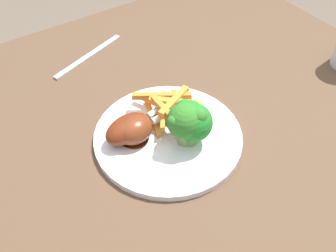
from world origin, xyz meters
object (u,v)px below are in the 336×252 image
Objects in this scene: broccoli_floret_front at (192,126)px; chicken_drumstick_near at (130,127)px; chicken_drumstick_far at (137,129)px; carrot_fries_pile at (170,108)px; dining_table at (148,158)px; dinner_plate at (168,136)px; broccoli_floret_back at (186,120)px; fork at (87,57)px; broccoli_floret_middle at (191,121)px.

broccoli_floret_front is 0.10m from chicken_drumstick_near.
broccoli_floret_front reaches higher than chicken_drumstick_far.
chicken_drumstick_far reaches higher than carrot_fries_pile.
dining_table is 8.45× the size of carrot_fries_pile.
chicken_drumstick_far is (0.05, -0.02, 0.03)m from dinner_plate.
dinner_plate is 1.99× the size of carrot_fries_pile.
chicken_drumstick_far is (0.07, 0.01, 0.00)m from carrot_fries_pile.
fork is (0.03, -0.32, -0.06)m from broccoli_floret_back.
chicken_drumstick_near is (0.07, -0.06, -0.03)m from broccoli_floret_back.
broccoli_floret_middle reaches higher than fork.
broccoli_floret_front is (-0.02, 0.04, 0.05)m from dinner_plate.
broccoli_floret_middle is 0.33m from fork.
broccoli_floret_front is 0.01m from broccoli_floret_back.
broccoli_floret_back reaches higher than dining_table.
broccoli_floret_back is at bearing -52.52° from broccoli_floret_front.
dining_table is 14.42× the size of broccoli_floret_middle.
chicken_drumstick_far reaches higher than chicken_drumstick_near.
broccoli_floret_back is (0.01, -0.01, 0.01)m from broccoli_floret_front.
carrot_fries_pile is 0.26m from fork.
dining_table is at bearing -30.96° from carrot_fries_pile.
carrot_fries_pile reaches higher than fork.
carrot_fries_pile is (-0.04, 0.02, 0.13)m from dining_table.
broccoli_floret_middle is 0.09m from chicken_drumstick_far.
broccoli_floret_back reaches higher than dinner_plate.
dining_table is 0.15m from chicken_drumstick_far.
broccoli_floret_back is 0.56× the size of chicken_drumstick_near.
dining_table is 8.77× the size of chicken_drumstick_far.
broccoli_floret_back is 0.42× the size of fork.
broccoli_floret_front reaches higher than chicken_drumstick_near.
chicken_drumstick_near is at bearing -51.12° from chicken_drumstick_far.
dinner_plate reaches higher than fork.
broccoli_floret_back is 0.65× the size of chicken_drumstick_far.
broccoli_floret_back reaches higher than broccoli_floret_front.
broccoli_floret_back is 0.08m from carrot_fries_pile.
broccoli_floret_back reaches higher than chicken_drumstick_near.
chicken_drumstick_far is (0.04, 0.04, 0.14)m from dining_table.
broccoli_floret_middle is at bearing 86.87° from carrot_fries_pile.
carrot_fries_pile is 0.08m from chicken_drumstick_near.
dining_table is at bearing 71.25° from fork.
chicken_drumstick_far reaches higher than dining_table.
carrot_fries_pile is at bearing -127.65° from dinner_plate.
broccoli_floret_back reaches higher than carrot_fries_pile.
broccoli_floret_middle is 0.52× the size of chicken_drumstick_near.
fork is at bearing -87.32° from dinner_plate.
dinner_plate is at bearing -51.35° from broccoli_floret_middle.
dining_table is at bearing -74.42° from broccoli_floret_back.
fork reaches higher than dining_table.
broccoli_floret_middle is at bearing 110.87° from dining_table.
broccoli_floret_middle is at bearing -115.27° from broccoli_floret_front.
dinner_plate is 0.06m from chicken_drumstick_far.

